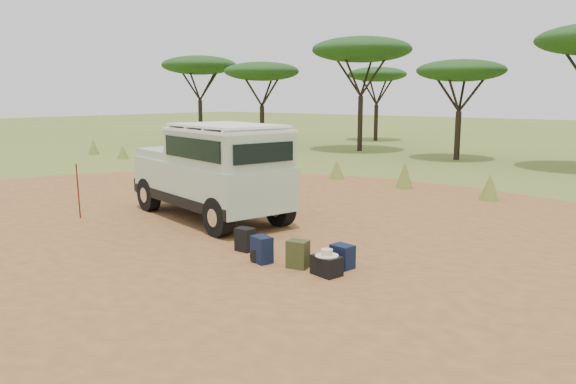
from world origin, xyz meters
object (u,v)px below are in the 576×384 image
Objects in this scene: walking_staff at (78,191)px; backpack_olive at (298,254)px; duffel_navy at (342,257)px; hard_case at (327,266)px; safari_vehicle at (213,173)px; backpack_navy at (262,250)px; backpack_black at (245,240)px.

walking_staff is 2.84× the size of backpack_olive.
hard_case is (0.01, -0.51, -0.04)m from duffel_navy.
safari_vehicle is 10.40× the size of backpack_navy.
backpack_olive is at bearing -135.21° from duffel_navy.
duffel_navy is (2.15, 0.27, -0.02)m from backpack_black.
hard_case is (2.16, -0.24, -0.06)m from backpack_black.
hard_case is at bearing -8.66° from safari_vehicle.
backpack_black reaches higher than duffel_navy.
safari_vehicle reaches higher than backpack_navy.
safari_vehicle is 5.12m from duffel_navy.
backpack_olive is (6.78, 0.25, -0.46)m from walking_staff.
backpack_black reaches higher than hard_case.
backpack_navy is at bearing -54.51° from walking_staff.
safari_vehicle is 10.66× the size of hard_case.
backpack_olive is at bearing -8.49° from backpack_black.
backpack_navy is at bearing -147.36° from duffel_navy.
walking_staff is at bearing 170.31° from backpack_olive.
backpack_black is at bearing -19.37° from safari_vehicle.
backpack_navy is 0.75m from backpack_olive.
duffel_navy is 0.51m from hard_case.
backpack_navy is 0.98× the size of backpack_olive.
walking_staff is 6.07m from backpack_navy.
backpack_olive is at bearing -53.25° from walking_staff.
walking_staff is (-2.59, -2.18, -0.45)m from safari_vehicle.
safari_vehicle is 5.30m from hard_case.
hard_case is at bearing -82.07° from duffel_navy.
walking_staff is at bearing -126.67° from safari_vehicle.
walking_staff is 3.06× the size of backpack_black.
hard_case is (7.42, 0.23, -0.55)m from walking_staff.
backpack_black is 1.10× the size of duffel_navy.
backpack_navy reaches higher than backpack_black.
hard_case is (0.65, -0.02, -0.08)m from backpack_olive.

